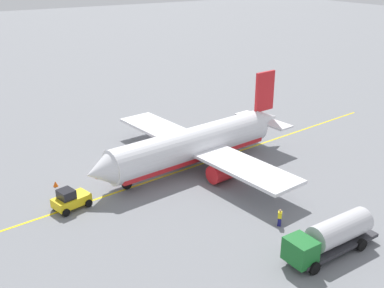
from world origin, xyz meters
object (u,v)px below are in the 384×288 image
object	(u,v)px
airplane	(195,145)
pushback_tug	(70,199)
safety_cone_wingtip	(55,184)
refueling_worker	(280,218)
safety_cone_nose	(98,175)
fuel_tanker	(331,236)

from	to	relation	value
airplane	pushback_tug	bearing A→B (deg)	6.80
airplane	safety_cone_wingtip	world-z (taller)	airplane
refueling_worker	safety_cone_nose	world-z (taller)	refueling_worker
airplane	pushback_tug	xyz separation A→B (m)	(16.08, 1.92, -1.78)
refueling_worker	safety_cone_wingtip	distance (m)	24.69
airplane	pushback_tug	distance (m)	16.29
airplane	fuel_tanker	xyz separation A→B (m)	(0.01, 21.22, -1.08)
airplane	safety_cone_nose	distance (m)	11.91
fuel_tanker	safety_cone_nose	bearing A→B (deg)	-65.43
fuel_tanker	safety_cone_wingtip	xyz separation A→B (m)	(15.92, -24.95, -1.40)
pushback_tug	safety_cone_nose	size ratio (longest dim) A/B	6.10
fuel_tanker	safety_cone_nose	world-z (taller)	fuel_tanker
refueling_worker	safety_cone_nose	size ratio (longest dim) A/B	2.63
pushback_tug	safety_cone_nose	distance (m)	7.14
airplane	refueling_worker	xyz separation A→B (m)	(0.56, 15.60, -1.97)
pushback_tug	safety_cone_nose	bearing A→B (deg)	-133.38
safety_cone_nose	safety_cone_wingtip	xyz separation A→B (m)	(4.73, -0.48, -0.01)
airplane	safety_cone_wingtip	xyz separation A→B (m)	(15.92, -3.73, -2.48)
airplane	fuel_tanker	distance (m)	21.25
fuel_tanker	pushback_tug	distance (m)	25.13
pushback_tug	fuel_tanker	bearing A→B (deg)	129.78
safety_cone_wingtip	pushback_tug	bearing A→B (deg)	88.43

